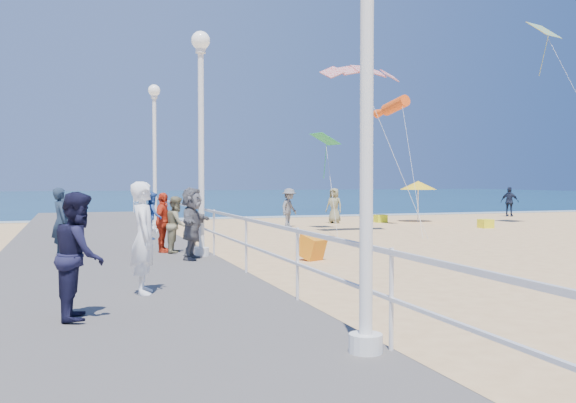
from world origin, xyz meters
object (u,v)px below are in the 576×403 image
object	(u,v)px
toddler_held	(152,216)
beach_chair_left	(381,219)
lamp_post_far	(155,140)
spectator_5	(192,223)
beach_walker_c	(334,206)
beach_chair_right	(486,224)
lamp_post_near	(367,41)
lamp_post_mid	(201,119)
box_kite	(312,249)
spectator_7	(79,255)
spectator_1	(177,224)
beach_walker_a	(289,208)
spectator_3	(163,223)
beach_umbrella	(418,185)
spectator_0	(60,221)
beach_walker_b	(510,202)
woman_holding_toddler	(144,238)
spectator_4	(65,220)

from	to	relation	value
toddler_held	beach_chair_left	bearing A→B (deg)	-29.63
lamp_post_far	spectator_5	bearing A→B (deg)	-91.98
beach_walker_c	beach_chair_right	distance (m)	7.45
lamp_post_near	lamp_post_mid	world-z (taller)	same
lamp_post_far	box_kite	size ratio (longest dim) A/B	8.87
lamp_post_far	spectator_7	distance (m)	15.73
toddler_held	spectator_1	world-z (taller)	toddler_held
beach_walker_a	beach_walker_c	world-z (taller)	beach_walker_a
lamp_post_far	beach_walker_a	bearing A→B (deg)	31.44
spectator_3	beach_umbrella	size ratio (longest dim) A/B	0.70
beach_chair_right	lamp_post_far	bearing A→B (deg)	-177.40
beach_chair_left	beach_walker_c	bearing A→B (deg)	174.44
spectator_0	beach_walker_c	size ratio (longest dim) A/B	0.91
beach_walker_a	box_kite	xyz separation A→B (m)	(-3.34, -11.75, -0.60)
lamp_post_near	lamp_post_far	size ratio (longest dim) A/B	1.00
spectator_7	beach_chair_left	world-z (taller)	spectator_7
beach_walker_b	box_kite	world-z (taller)	beach_walker_b
spectator_0	lamp_post_mid	bearing A→B (deg)	-124.56
woman_holding_toddler	toddler_held	world-z (taller)	woman_holding_toddler
woman_holding_toddler	beach_chair_right	xyz separation A→B (m)	(16.81, 14.40, -1.10)
woman_holding_toddler	beach_walker_a	bearing A→B (deg)	-19.33
spectator_5	beach_chair_right	distance (m)	18.45
lamp_post_mid	lamp_post_near	bearing A→B (deg)	-90.00
spectator_5	spectator_7	bearing A→B (deg)	-178.78
spectator_5	lamp_post_mid	bearing A→B (deg)	-4.60
lamp_post_far	beach_walker_b	size ratio (longest dim) A/B	3.00
toddler_held	spectator_3	size ratio (longest dim) A/B	0.52
lamp_post_far	spectator_5	distance (m)	9.90
lamp_post_mid	beach_umbrella	xyz separation A→B (m)	(14.20, 14.40, -1.75)
spectator_0	spectator_3	distance (m)	2.42
spectator_7	box_kite	world-z (taller)	spectator_7
spectator_4	beach_chair_left	bearing A→B (deg)	-48.69
spectator_3	beach_walker_c	xyz separation A→B (m)	(10.43, 13.82, -0.26)
lamp_post_near	box_kite	xyz separation A→B (m)	(3.30, 10.31, -3.36)
lamp_post_near	spectator_0	bearing A→B (deg)	107.33
lamp_post_far	lamp_post_near	bearing A→B (deg)	-90.00
spectator_4	beach_walker_c	size ratio (longest dim) A/B	0.79
lamp_post_near	lamp_post_far	world-z (taller)	same
spectator_5	beach_walker_b	size ratio (longest dim) A/B	0.93
lamp_post_far	spectator_1	size ratio (longest dim) A/B	3.78
beach_umbrella	lamp_post_near	bearing A→B (deg)	-121.26
spectator_1	beach_walker_c	distance (m)	17.28
spectator_0	beach_walker_a	world-z (taller)	spectator_0
spectator_5	beach_walker_a	world-z (taller)	spectator_5
lamp_post_far	beach_chair_right	distance (m)	15.38
woman_holding_toddler	box_kite	bearing A→B (deg)	-34.26
toddler_held	woman_holding_toddler	bearing A→B (deg)	141.16
toddler_held	beach_chair_right	world-z (taller)	toddler_held
lamp_post_near	beach_walker_a	xyz separation A→B (m)	(6.64, 22.06, -2.76)
lamp_post_far	spectator_1	xyz separation A→B (m)	(-0.46, -8.14, -2.56)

